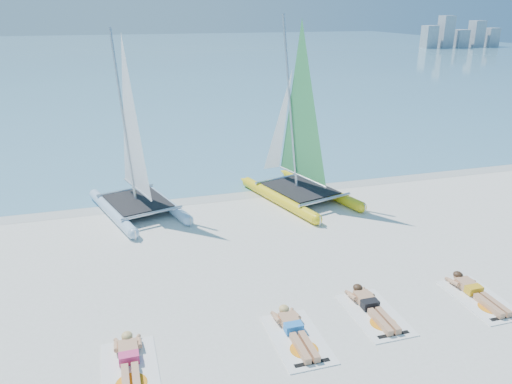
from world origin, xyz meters
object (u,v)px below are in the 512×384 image
at_px(sunbather_a, 129,359).
at_px(sunbather_b, 294,329).
at_px(catamaran_yellow, 294,141).
at_px(sunbather_d, 475,291).
at_px(catamaran_blue, 133,159).
at_px(towel_a, 130,371).
at_px(towel_d, 480,299).
at_px(sunbather_c, 371,305).
at_px(towel_c, 375,314).
at_px(towel_b, 298,339).

xyz_separation_m(sunbather_a, sunbather_b, (3.25, 0.00, 0.00)).
height_order(catamaran_yellow, sunbather_d, catamaran_yellow).
distance_m(catamaran_blue, sunbather_a, 7.81).
relative_size(towel_a, towel_d, 1.00).
bearing_deg(sunbather_c, sunbather_a, -176.36).
bearing_deg(towel_c, towel_d, -3.28).
height_order(catamaran_blue, towel_b, catamaran_blue).
relative_size(towel_b, towel_d, 1.00).
height_order(catamaran_blue, sunbather_c, catamaran_blue).
bearing_deg(towel_c, catamaran_blue, 120.92).
relative_size(catamaran_yellow, towel_a, 3.37).
xyz_separation_m(catamaran_yellow, towel_c, (-0.87, -7.41, -1.96)).
bearing_deg(sunbather_c, towel_d, -7.50).
xyz_separation_m(sunbather_a, towel_b, (3.25, -0.19, -0.11)).
distance_m(sunbather_a, towel_d, 7.74).
distance_m(catamaran_blue, catamaran_yellow, 5.36).
height_order(towel_a, towel_b, same).
distance_m(catamaran_yellow, sunbather_a, 9.83).
bearing_deg(towel_b, catamaran_blue, 108.28).
relative_size(sunbather_c, sunbather_d, 1.00).
xyz_separation_m(sunbather_b, sunbather_c, (1.90, 0.32, 0.00)).
bearing_deg(towel_b, towel_d, 2.24).
bearing_deg(towel_d, sunbather_c, 172.50).
height_order(towel_b, towel_c, same).
height_order(catamaran_blue, towel_d, catamaran_blue).
xyz_separation_m(catamaran_yellow, towel_d, (1.71, -7.56, -1.96)).
bearing_deg(catamaran_yellow, towel_d, -92.82).
relative_size(catamaran_blue, sunbather_d, 3.39).
relative_size(catamaran_blue, sunbather_c, 3.39).
xyz_separation_m(towel_d, sunbather_d, (-0.00, 0.19, 0.11)).
bearing_deg(towel_a, sunbather_d, 2.75).
bearing_deg(catamaran_blue, towel_a, -111.49).
distance_m(sunbather_a, sunbather_b, 3.25).
bearing_deg(sunbather_c, sunbather_d, -3.28).
xyz_separation_m(towel_a, sunbather_a, (-0.00, 0.19, 0.11)).
relative_size(sunbather_a, towel_d, 0.93).
distance_m(sunbather_b, towel_c, 1.91).
distance_m(towel_c, sunbather_d, 2.59).
bearing_deg(towel_a, towel_c, 3.64).
xyz_separation_m(catamaran_blue, towel_c, (4.48, -7.48, -1.74)).
xyz_separation_m(sunbather_b, towel_c, (1.90, 0.13, -0.11)).
height_order(towel_d, sunbather_d, sunbather_d).
xyz_separation_m(towel_b, towel_c, (1.90, 0.32, 0.00)).
bearing_deg(sunbather_b, sunbather_c, 9.64).
relative_size(catamaran_yellow, sunbather_d, 3.61).
relative_size(sunbather_a, sunbather_c, 1.00).
distance_m(catamaran_yellow, towel_c, 7.71).
xyz_separation_m(towel_a, towel_c, (5.15, 0.33, 0.00)).
height_order(catamaran_yellow, towel_b, catamaran_yellow).
bearing_deg(sunbather_b, towel_a, -176.55).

